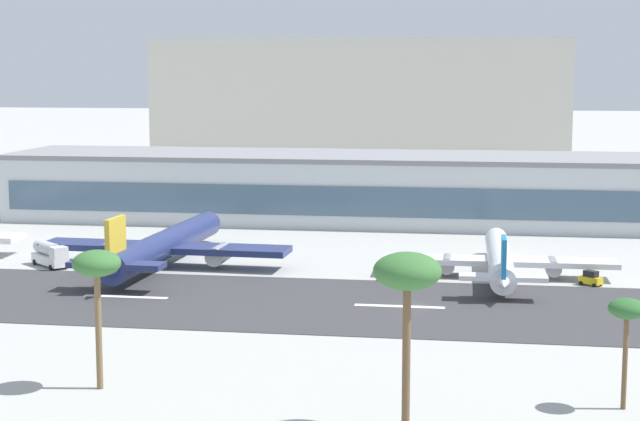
{
  "coord_description": "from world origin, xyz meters",
  "views": [
    {
      "loc": [
        8.21,
        -133.36,
        30.99
      ],
      "look_at": [
        -16.73,
        28.01,
        8.73
      ],
      "focal_mm": 57.5,
      "sensor_mm": 36.0,
      "label": 1
    }
  ],
  "objects_px": {
    "service_box_truck_0": "(399,266)",
    "palm_tree_3": "(97,268)",
    "service_baggage_tug_1": "(591,278)",
    "terminal_building": "(365,188)",
    "airliner_gold_tail_gate_1": "(162,246)",
    "airliner_blue_tail_gate_2": "(500,260)",
    "palm_tree_0": "(627,313)",
    "distant_hotel_block": "(360,103)",
    "palm_tree_1": "(407,276)",
    "service_fuel_truck_2": "(50,254)"
  },
  "relations": [
    {
      "from": "distant_hotel_block",
      "to": "palm_tree_0",
      "type": "xyz_separation_m",
      "value": [
        52.35,
        -240.3,
        -11.47
      ]
    },
    {
      "from": "distant_hotel_block",
      "to": "palm_tree_3",
      "type": "height_order",
      "value": "distant_hotel_block"
    },
    {
      "from": "terminal_building",
      "to": "airliner_blue_tail_gate_2",
      "type": "height_order",
      "value": "terminal_building"
    },
    {
      "from": "palm_tree_3",
      "to": "palm_tree_1",
      "type": "bearing_deg",
      "value": -13.82
    },
    {
      "from": "service_baggage_tug_1",
      "to": "palm_tree_3",
      "type": "height_order",
      "value": "palm_tree_3"
    },
    {
      "from": "distant_hotel_block",
      "to": "palm_tree_3",
      "type": "bearing_deg",
      "value": -89.46
    },
    {
      "from": "service_baggage_tug_1",
      "to": "terminal_building",
      "type": "bearing_deg",
      "value": 162.67
    },
    {
      "from": "distant_hotel_block",
      "to": "palm_tree_1",
      "type": "xyz_separation_m",
      "value": [
        32.86,
        -249.35,
        -6.82
      ]
    },
    {
      "from": "airliner_gold_tail_gate_1",
      "to": "palm_tree_0",
      "type": "bearing_deg",
      "value": -131.12
    },
    {
      "from": "service_baggage_tug_1",
      "to": "palm_tree_3",
      "type": "xyz_separation_m",
      "value": [
        -52.94,
        -57.62,
        11.0
      ]
    },
    {
      "from": "terminal_building",
      "to": "airliner_gold_tail_gate_1",
      "type": "distance_m",
      "value": 61.98
    },
    {
      "from": "palm_tree_0",
      "to": "airliner_gold_tail_gate_1",
      "type": "bearing_deg",
      "value": 136.43
    },
    {
      "from": "terminal_building",
      "to": "service_box_truck_0",
      "type": "bearing_deg",
      "value": -78.8
    },
    {
      "from": "airliner_gold_tail_gate_1",
      "to": "palm_tree_3",
      "type": "height_order",
      "value": "palm_tree_3"
    },
    {
      "from": "service_box_truck_0",
      "to": "service_baggage_tug_1",
      "type": "height_order",
      "value": "service_box_truck_0"
    },
    {
      "from": "airliner_blue_tail_gate_2",
      "to": "service_baggage_tug_1",
      "type": "distance_m",
      "value": 13.58
    },
    {
      "from": "service_fuel_truck_2",
      "to": "palm_tree_0",
      "type": "distance_m",
      "value": 99.68
    },
    {
      "from": "terminal_building",
      "to": "service_box_truck_0",
      "type": "distance_m",
      "value": 60.07
    },
    {
      "from": "airliner_gold_tail_gate_1",
      "to": "palm_tree_0",
      "type": "distance_m",
      "value": 87.16
    },
    {
      "from": "airliner_gold_tail_gate_1",
      "to": "service_box_truck_0",
      "type": "distance_m",
      "value": 38.01
    },
    {
      "from": "service_baggage_tug_1",
      "to": "palm_tree_3",
      "type": "bearing_deg",
      "value": -93.41
    },
    {
      "from": "terminal_building",
      "to": "palm_tree_1",
      "type": "height_order",
      "value": "palm_tree_1"
    },
    {
      "from": "distant_hotel_block",
      "to": "airliner_blue_tail_gate_2",
      "type": "bearing_deg",
      "value": -76.89
    },
    {
      "from": "service_box_truck_0",
      "to": "airliner_blue_tail_gate_2",
      "type": "bearing_deg",
      "value": 101.77
    },
    {
      "from": "service_fuel_truck_2",
      "to": "palm_tree_0",
      "type": "relative_size",
      "value": 0.77
    },
    {
      "from": "terminal_building",
      "to": "palm_tree_0",
      "type": "xyz_separation_m",
      "value": [
        36.76,
        -115.97,
        2.11
      ]
    },
    {
      "from": "airliner_blue_tail_gate_2",
      "to": "palm_tree_0",
      "type": "bearing_deg",
      "value": -170.9
    },
    {
      "from": "airliner_blue_tail_gate_2",
      "to": "palm_tree_3",
      "type": "bearing_deg",
      "value": 146.13
    },
    {
      "from": "airliner_gold_tail_gate_1",
      "to": "service_baggage_tug_1",
      "type": "xyz_separation_m",
      "value": [
        65.9,
        -3.85,
        -2.36
      ]
    },
    {
      "from": "palm_tree_0",
      "to": "service_baggage_tug_1",
      "type": "bearing_deg",
      "value": 87.06
    },
    {
      "from": "palm_tree_0",
      "to": "palm_tree_3",
      "type": "bearing_deg",
      "value": -178.25
    },
    {
      "from": "terminal_building",
      "to": "distant_hotel_block",
      "type": "height_order",
      "value": "distant_hotel_block"
    },
    {
      "from": "palm_tree_0",
      "to": "palm_tree_3",
      "type": "distance_m",
      "value": 50.17
    },
    {
      "from": "palm_tree_1",
      "to": "palm_tree_0",
      "type": "bearing_deg",
      "value": 24.91
    },
    {
      "from": "palm_tree_1",
      "to": "service_baggage_tug_1",
      "type": "bearing_deg",
      "value": 71.05
    },
    {
      "from": "palm_tree_0",
      "to": "service_box_truck_0",
      "type": "bearing_deg",
      "value": 113.7
    },
    {
      "from": "airliner_gold_tail_gate_1",
      "to": "palm_tree_1",
      "type": "height_order",
      "value": "palm_tree_1"
    },
    {
      "from": "service_baggage_tug_1",
      "to": "distant_hotel_block",
      "type": "bearing_deg",
      "value": 145.85
    },
    {
      "from": "airliner_blue_tail_gate_2",
      "to": "terminal_building",
      "type": "bearing_deg",
      "value": 24.49
    },
    {
      "from": "service_box_truck_0",
      "to": "palm_tree_3",
      "type": "xyz_separation_m",
      "value": [
        -24.92,
        -58.8,
        10.26
      ]
    },
    {
      "from": "service_fuel_truck_2",
      "to": "palm_tree_3",
      "type": "xyz_separation_m",
      "value": [
        30.88,
        -59.27,
        10.02
      ]
    },
    {
      "from": "airliner_blue_tail_gate_2",
      "to": "palm_tree_1",
      "type": "xyz_separation_m",
      "value": [
        -9.3,
        -68.39,
        10.95
      ]
    },
    {
      "from": "airliner_blue_tail_gate_2",
      "to": "service_baggage_tug_1",
      "type": "relative_size",
      "value": 12.0
    },
    {
      "from": "palm_tree_1",
      "to": "palm_tree_3",
      "type": "bearing_deg",
      "value": 166.18
    },
    {
      "from": "terminal_building",
      "to": "airliner_gold_tail_gate_1",
      "type": "bearing_deg",
      "value": -115.12
    },
    {
      "from": "airliner_blue_tail_gate_2",
      "to": "distant_hotel_block",
      "type": "bearing_deg",
      "value": 12.47
    },
    {
      "from": "service_baggage_tug_1",
      "to": "palm_tree_1",
      "type": "distance_m",
      "value": 70.04
    },
    {
      "from": "service_fuel_truck_2",
      "to": "terminal_building",
      "type": "bearing_deg",
      "value": 94.23
    },
    {
      "from": "service_box_truck_0",
      "to": "palm_tree_3",
      "type": "height_order",
      "value": "palm_tree_3"
    },
    {
      "from": "service_fuel_truck_2",
      "to": "palm_tree_1",
      "type": "height_order",
      "value": "palm_tree_1"
    }
  ]
}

